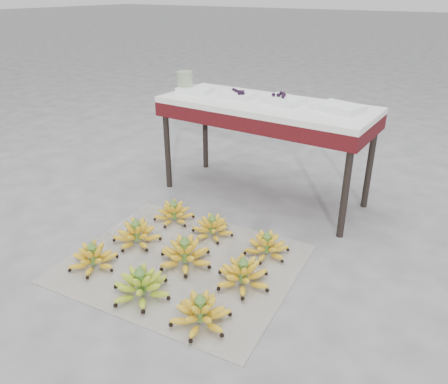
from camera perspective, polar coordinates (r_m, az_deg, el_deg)
The scene contains 17 objects.
ground at distance 2.51m, azimuth -4.84°, elevation -9.58°, with size 60.00×60.00×0.00m, color #5C5C5E.
newspaper_mat at distance 2.53m, azimuth -5.40°, elevation -9.21°, with size 1.25×1.05×0.01m, color white.
bunch_front_left at distance 2.56m, azimuth -16.72°, elevation -8.22°, with size 0.36×0.36×0.17m.
bunch_front_center at distance 2.28m, azimuth -10.80°, elevation -11.93°, with size 0.35×0.35×0.19m.
bunch_front_right at distance 2.09m, azimuth -3.07°, elevation -15.49°, with size 0.37×0.37×0.18m.
bunch_mid_left at distance 2.72m, azimuth -11.33°, elevation -5.40°, with size 0.36×0.36×0.18m.
bunch_mid_center at distance 2.48m, azimuth -5.09°, elevation -8.08°, with size 0.35×0.35×0.19m.
bunch_mid_right at distance 2.32m, azimuth 2.50°, elevation -10.73°, with size 0.32×0.32×0.18m.
bunch_back_left at distance 2.94m, azimuth -6.56°, elevation -2.76°, with size 0.35×0.35×0.16m.
bunch_back_center at distance 2.75m, azimuth -1.53°, elevation -4.71°, with size 0.29×0.29×0.16m.
bunch_back_right at distance 2.57m, azimuth 5.60°, elevation -7.05°, with size 0.33×0.33×0.16m.
vendor_table at distance 3.09m, azimuth 5.42°, elevation 10.16°, with size 1.49×0.60×0.72m.
tray_far_left at distance 3.33m, azimuth -3.76°, elevation 13.14°, with size 0.26×0.20×0.04m.
tray_left at distance 3.16m, azimuth 1.83°, elevation 12.53°, with size 0.23×0.17×0.06m.
tray_right at distance 3.04m, azimuth 7.76°, elevation 11.84°, with size 0.30×0.25×0.07m.
tray_far_right at distance 2.90m, azimuth 14.87°, elevation 10.59°, with size 0.31×0.26×0.04m.
glass_jar at distance 3.37m, azimuth -5.11°, elevation 14.19°, with size 0.12×0.12×0.15m, color beige.
Camera 1 is at (1.30, -1.60, 1.43)m, focal length 35.00 mm.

